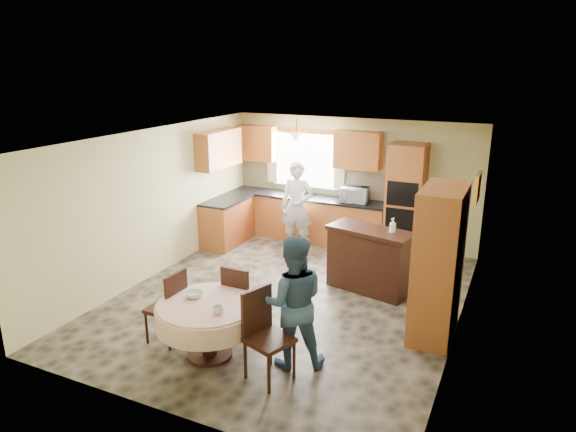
# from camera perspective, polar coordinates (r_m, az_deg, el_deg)

# --- Properties ---
(floor) EXTENTS (5.00, 6.00, 0.01)m
(floor) POSITION_cam_1_polar(r_m,az_deg,el_deg) (8.09, 0.07, -9.13)
(floor) COLOR #695D49
(floor) RESTS_ON ground
(ceiling) EXTENTS (5.00, 6.00, 0.01)m
(ceiling) POSITION_cam_1_polar(r_m,az_deg,el_deg) (7.35, 0.08, 8.68)
(ceiling) COLOR white
(ceiling) RESTS_ON wall_back
(wall_back) EXTENTS (5.00, 0.02, 2.50)m
(wall_back) POSITION_cam_1_polar(r_m,az_deg,el_deg) (10.34, 7.13, 3.87)
(wall_back) COLOR tan
(wall_back) RESTS_ON floor
(wall_front) EXTENTS (5.00, 0.02, 2.50)m
(wall_front) POSITION_cam_1_polar(r_m,az_deg,el_deg) (5.26, -14.07, -9.55)
(wall_front) COLOR tan
(wall_front) RESTS_ON floor
(wall_left) EXTENTS (0.02, 6.00, 2.50)m
(wall_left) POSITION_cam_1_polar(r_m,az_deg,el_deg) (8.94, -14.62, 1.40)
(wall_left) COLOR tan
(wall_left) RESTS_ON floor
(wall_right) EXTENTS (0.02, 6.00, 2.50)m
(wall_right) POSITION_cam_1_polar(r_m,az_deg,el_deg) (7.01, 18.97, -3.21)
(wall_right) COLOR tan
(wall_right) RESTS_ON floor
(window) EXTENTS (1.40, 0.03, 1.10)m
(window) POSITION_cam_1_polar(r_m,az_deg,el_deg) (10.59, 1.99, 6.24)
(window) COLOR white
(window) RESTS_ON wall_back
(curtain_left) EXTENTS (0.22, 0.02, 1.15)m
(curtain_left) POSITION_cam_1_polar(r_m,az_deg,el_deg) (10.85, -1.78, 6.76)
(curtain_left) COLOR white
(curtain_left) RESTS_ON wall_back
(curtain_right) EXTENTS (0.22, 0.02, 1.15)m
(curtain_right) POSITION_cam_1_polar(r_m,az_deg,el_deg) (10.27, 5.76, 6.11)
(curtain_right) COLOR white
(curtain_right) RESTS_ON wall_back
(base_cab_back) EXTENTS (3.30, 0.60, 0.88)m
(base_cab_back) POSITION_cam_1_polar(r_m,az_deg,el_deg) (10.56, 2.08, -0.28)
(base_cab_back) COLOR #C46E34
(base_cab_back) RESTS_ON floor
(counter_back) EXTENTS (3.30, 0.64, 0.04)m
(counter_back) POSITION_cam_1_polar(r_m,az_deg,el_deg) (10.43, 2.11, 2.13)
(counter_back) COLOR black
(counter_back) RESTS_ON base_cab_back
(base_cab_left) EXTENTS (0.60, 1.20, 0.88)m
(base_cab_left) POSITION_cam_1_polar(r_m,az_deg,el_deg) (10.39, -6.75, -0.68)
(base_cab_left) COLOR #C46E34
(base_cab_left) RESTS_ON floor
(counter_left) EXTENTS (0.64, 1.20, 0.04)m
(counter_left) POSITION_cam_1_polar(r_m,az_deg,el_deg) (10.26, -6.83, 1.78)
(counter_left) COLOR black
(counter_left) RESTS_ON base_cab_left
(backsplash) EXTENTS (3.30, 0.02, 0.55)m
(backsplash) POSITION_cam_1_polar(r_m,az_deg,el_deg) (10.63, 2.74, 3.95)
(backsplash) COLOR beige
(backsplash) RESTS_ON wall_back
(wall_cab_left) EXTENTS (0.85, 0.33, 0.72)m
(wall_cab_left) POSITION_cam_1_polar(r_m,az_deg,el_deg) (10.86, -3.45, 8.14)
(wall_cab_left) COLOR #BB6D2E
(wall_cab_left) RESTS_ON wall_back
(wall_cab_right) EXTENTS (0.90, 0.33, 0.72)m
(wall_cab_right) POSITION_cam_1_polar(r_m,az_deg,el_deg) (10.01, 7.79, 7.28)
(wall_cab_right) COLOR #BB6D2E
(wall_cab_right) RESTS_ON wall_back
(wall_cab_side) EXTENTS (0.33, 1.20, 0.72)m
(wall_cab_side) POSITION_cam_1_polar(r_m,az_deg,el_deg) (10.12, -7.69, 7.39)
(wall_cab_side) COLOR #BB6D2E
(wall_cab_side) RESTS_ON wall_left
(oven_tower) EXTENTS (0.66, 0.62, 2.12)m
(oven_tower) POSITION_cam_1_polar(r_m,az_deg,el_deg) (9.81, 12.92, 1.72)
(oven_tower) COLOR #C46E34
(oven_tower) RESTS_ON floor
(oven_upper) EXTENTS (0.56, 0.01, 0.45)m
(oven_upper) POSITION_cam_1_polar(r_m,az_deg,el_deg) (9.46, 12.57, 2.39)
(oven_upper) COLOR black
(oven_upper) RESTS_ON oven_tower
(oven_lower) EXTENTS (0.56, 0.01, 0.45)m
(oven_lower) POSITION_cam_1_polar(r_m,az_deg,el_deg) (9.59, 12.39, -0.51)
(oven_lower) COLOR black
(oven_lower) RESTS_ON oven_tower
(pendant) EXTENTS (0.36, 0.36, 0.18)m
(pendant) POSITION_cam_1_polar(r_m,az_deg,el_deg) (10.07, 0.94, 8.69)
(pendant) COLOR beige
(pendant) RESTS_ON ceiling
(sideboard) EXTENTS (1.44, 0.85, 0.97)m
(sideboard) POSITION_cam_1_polar(r_m,az_deg,el_deg) (8.29, 9.03, -5.05)
(sideboard) COLOR #36190E
(sideboard) RESTS_ON floor
(space_heater) EXTENTS (0.41, 0.30, 0.53)m
(space_heater) POSITION_cam_1_polar(r_m,az_deg,el_deg) (7.49, 16.03, -9.81)
(space_heater) COLOR black
(space_heater) RESTS_ON floor
(cupboard) EXTENTS (0.53, 1.07, 2.03)m
(cupboard) POSITION_cam_1_polar(r_m,az_deg,el_deg) (7.00, 16.39, -5.05)
(cupboard) COLOR #C46E34
(cupboard) RESTS_ON floor
(dining_table) EXTENTS (1.28, 1.28, 0.73)m
(dining_table) POSITION_cam_1_polar(r_m,az_deg,el_deg) (6.47, -8.86, -10.79)
(dining_table) COLOR #36190E
(dining_table) RESTS_ON floor
(chair_left) EXTENTS (0.44, 0.44, 0.99)m
(chair_left) POSITION_cam_1_polar(r_m,az_deg,el_deg) (6.87, -12.95, -9.46)
(chair_left) COLOR #36190E
(chair_left) RESTS_ON floor
(chair_back) EXTENTS (0.43, 0.43, 0.98)m
(chair_back) POSITION_cam_1_polar(r_m,az_deg,el_deg) (6.94, -5.40, -8.88)
(chair_back) COLOR #36190E
(chair_back) RESTS_ON floor
(chair_right) EXTENTS (0.59, 0.59, 1.07)m
(chair_right) POSITION_cam_1_polar(r_m,az_deg,el_deg) (6.02, -2.67, -12.53)
(chair_right) COLOR #36190E
(chair_right) RESTS_ON floor
(framed_picture) EXTENTS (0.06, 0.54, 0.45)m
(framed_picture) POSITION_cam_1_polar(r_m,az_deg,el_deg) (8.42, 20.30, 2.98)
(framed_picture) COLOR gold
(framed_picture) RESTS_ON wall_right
(microwave) EXTENTS (0.56, 0.41, 0.29)m
(microwave) POSITION_cam_1_polar(r_m,az_deg,el_deg) (10.01, 7.39, 2.35)
(microwave) COLOR silver
(microwave) RESTS_ON counter_back
(person_sink) EXTENTS (0.69, 0.51, 1.74)m
(person_sink) POSITION_cam_1_polar(r_m,az_deg,el_deg) (9.81, 1.02, 1.02)
(person_sink) COLOR silver
(person_sink) RESTS_ON floor
(person_dining) EXTENTS (1.00, 0.92, 1.65)m
(person_dining) POSITION_cam_1_polar(r_m,az_deg,el_deg) (6.12, 0.52, -9.53)
(person_dining) COLOR #344E71
(person_dining) RESTS_ON floor
(bowl_sideboard) EXTENTS (0.24, 0.24, 0.05)m
(bowl_sideboard) POSITION_cam_1_polar(r_m,az_deg,el_deg) (8.20, 7.30, -1.46)
(bowl_sideboard) COLOR #B2B2B2
(bowl_sideboard) RESTS_ON sideboard
(bottle_sideboard) EXTENTS (0.14, 0.14, 0.29)m
(bottle_sideboard) POSITION_cam_1_polar(r_m,az_deg,el_deg) (8.00, 11.55, -1.22)
(bottle_sideboard) COLOR silver
(bottle_sideboard) RESTS_ON sideboard
(cup_table) EXTENTS (0.16, 0.16, 0.09)m
(cup_table) POSITION_cam_1_polar(r_m,az_deg,el_deg) (6.11, -7.77, -10.30)
(cup_table) COLOR #B2B2B2
(cup_table) RESTS_ON dining_table
(bowl_table) EXTENTS (0.28, 0.28, 0.07)m
(bowl_table) POSITION_cam_1_polar(r_m,az_deg,el_deg) (6.55, -10.37, -8.59)
(bowl_table) COLOR #B2B2B2
(bowl_table) RESTS_ON dining_table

